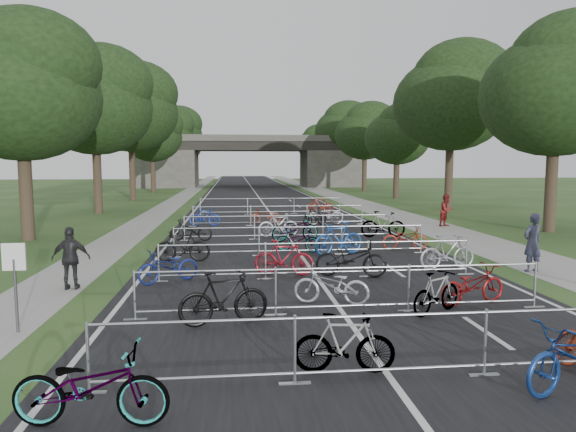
# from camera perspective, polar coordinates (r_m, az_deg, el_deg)

# --- Properties ---
(ground) EXTENTS (200.00, 200.00, 0.00)m
(ground) POSITION_cam_1_polar(r_m,az_deg,el_deg) (8.65, 11.39, -17.43)
(ground) COLOR #26451D
(ground) RESTS_ON ground
(road) EXTENTS (11.00, 140.00, 0.01)m
(road) POSITION_cam_1_polar(r_m,az_deg,el_deg) (57.71, -3.64, 2.60)
(road) COLOR black
(road) RESTS_ON ground
(sidewalk_right) EXTENTS (3.00, 140.00, 0.01)m
(sidewalk_right) POSITION_cam_1_polar(r_m,az_deg,el_deg) (58.59, 4.20, 2.64)
(sidewalk_right) COLOR gray
(sidewalk_right) RESTS_ON ground
(sidewalk_left) EXTENTS (2.00, 140.00, 0.01)m
(sidewalk_left) POSITION_cam_1_polar(r_m,az_deg,el_deg) (57.88, -11.09, 2.51)
(sidewalk_left) COLOR gray
(sidewalk_left) RESTS_ON ground
(lane_markings) EXTENTS (0.12, 140.00, 0.00)m
(lane_markings) POSITION_cam_1_polar(r_m,az_deg,el_deg) (57.71, -3.64, 2.59)
(lane_markings) COLOR silver
(lane_markings) RESTS_ON ground
(overpass_bridge) EXTENTS (31.00, 8.00, 7.05)m
(overpass_bridge) POSITION_cam_1_polar(r_m,az_deg,el_deg) (72.60, -4.17, 6.07)
(overpass_bridge) COLOR #45413D
(overpass_bridge) RESTS_ON ground
(park_sign) EXTENTS (0.45, 0.06, 1.83)m
(park_sign) POSITION_cam_1_polar(r_m,az_deg,el_deg) (11.62, -28.11, -5.39)
(park_sign) COLOR #4C4C51
(park_sign) RESTS_ON ground
(tree_left_0) EXTENTS (6.72, 6.72, 10.25)m
(tree_left_0) POSITION_cam_1_polar(r_m,az_deg,el_deg) (25.32, -27.41, 12.30)
(tree_left_0) COLOR #33261C
(tree_left_0) RESTS_ON ground
(tree_right_0) EXTENTS (7.17, 7.17, 10.93)m
(tree_right_0) POSITION_cam_1_polar(r_m,az_deg,el_deg) (28.38, 27.91, 12.41)
(tree_right_0) COLOR #33261C
(tree_right_0) RESTS_ON ground
(tree_left_1) EXTENTS (7.56, 7.56, 11.53)m
(tree_left_1) POSITION_cam_1_polar(r_m,az_deg,el_deg) (36.80, -20.56, 11.68)
(tree_left_1) COLOR #33261C
(tree_left_1) RESTS_ON ground
(tree_right_1) EXTENTS (8.18, 8.18, 12.47)m
(tree_right_1) POSITION_cam_1_polar(r_m,az_deg,el_deg) (39.00, 17.89, 12.31)
(tree_right_1) COLOR #33261C
(tree_right_1) RESTS_ON ground
(tree_left_2) EXTENTS (8.40, 8.40, 12.81)m
(tree_left_2) POSITION_cam_1_polar(r_m,az_deg,el_deg) (48.55, -17.01, 11.29)
(tree_left_2) COLOR #33261C
(tree_left_2) RESTS_ON ground
(tree_right_2) EXTENTS (6.16, 6.16, 9.39)m
(tree_right_2) POSITION_cam_1_polar(r_m,az_deg,el_deg) (50.03, 12.18, 8.76)
(tree_right_2) COLOR #33261C
(tree_right_2) RESTS_ON ground
(tree_left_3) EXTENTS (6.72, 6.72, 10.25)m
(tree_left_3) POSITION_cam_1_polar(r_m,az_deg,el_deg) (60.23, -14.79, 8.72)
(tree_left_3) COLOR #33261C
(tree_left_3) RESTS_ON ground
(tree_right_3) EXTENTS (7.17, 7.17, 10.93)m
(tree_right_3) POSITION_cam_1_polar(r_m,az_deg,el_deg) (61.58, 8.67, 9.19)
(tree_right_3) COLOR #33261C
(tree_right_3) RESTS_ON ground
(tree_left_4) EXTENTS (7.56, 7.56, 11.53)m
(tree_left_4) POSITION_cam_1_polar(r_m,az_deg,el_deg) (72.14, -13.36, 8.92)
(tree_left_4) COLOR #33261C
(tree_left_4) RESTS_ON ground
(tree_right_4) EXTENTS (8.18, 8.18, 12.47)m
(tree_right_4) POSITION_cam_1_polar(r_m,az_deg,el_deg) (73.29, 6.27, 9.47)
(tree_right_4) COLOR #33261C
(tree_right_4) RESTS_ON ground
(tree_left_5) EXTENTS (8.40, 8.40, 12.81)m
(tree_left_5) POSITION_cam_1_polar(r_m,az_deg,el_deg) (84.09, -12.33, 9.06)
(tree_left_5) COLOR #33261C
(tree_left_5) RESTS_ON ground
(tree_right_5) EXTENTS (6.16, 6.16, 9.39)m
(tree_right_5) POSITION_cam_1_polar(r_m,az_deg,el_deg) (84.95, 4.51, 7.69)
(tree_right_5) COLOR #33261C
(tree_right_5) RESTS_ON ground
(tree_left_6) EXTENTS (6.72, 6.72, 10.25)m
(tree_left_6) POSITION_cam_1_polar(r_m,az_deg,el_deg) (95.95, -11.53, 7.71)
(tree_left_6) COLOR #33261C
(tree_left_6) RESTS_ON ground
(tree_right_6) EXTENTS (7.17, 7.17, 10.93)m
(tree_right_6) POSITION_cam_1_polar(r_m,az_deg,el_deg) (96.80, 3.20, 8.06)
(tree_right_6) COLOR #33261C
(tree_right_6) RESTS_ON ground
(barrier_row_0) EXTENTS (9.70, 0.08, 1.10)m
(barrier_row_0) POSITION_cam_1_polar(r_m,az_deg,el_deg) (8.44, 11.47, -14.03)
(barrier_row_0) COLOR #A5A8AD
(barrier_row_0) RESTS_ON ground
(barrier_row_1) EXTENTS (9.70, 0.08, 1.10)m
(barrier_row_1) POSITION_cam_1_polar(r_m,az_deg,el_deg) (11.78, 6.15, -8.17)
(barrier_row_1) COLOR #A5A8AD
(barrier_row_1) RESTS_ON ground
(barrier_row_2) EXTENTS (9.70, 0.08, 1.10)m
(barrier_row_2) POSITION_cam_1_polar(r_m,az_deg,el_deg) (15.23, 3.28, -4.89)
(barrier_row_2) COLOR #A5A8AD
(barrier_row_2) RESTS_ON ground
(barrier_row_3) EXTENTS (9.70, 0.08, 1.10)m
(barrier_row_3) POSITION_cam_1_polar(r_m,az_deg,el_deg) (18.93, 1.41, -2.73)
(barrier_row_3) COLOR #A5A8AD
(barrier_row_3) RESTS_ON ground
(barrier_row_4) EXTENTS (9.70, 0.08, 1.10)m
(barrier_row_4) POSITION_cam_1_polar(r_m,az_deg,el_deg) (22.87, 0.10, -1.22)
(barrier_row_4) COLOR #A5A8AD
(barrier_row_4) RESTS_ON ground
(barrier_row_5) EXTENTS (9.70, 0.08, 1.10)m
(barrier_row_5) POSITION_cam_1_polar(r_m,az_deg,el_deg) (27.81, -1.01, 0.07)
(barrier_row_5) COLOR #A5A8AD
(barrier_row_5) RESTS_ON ground
(barrier_row_6) EXTENTS (9.70, 0.08, 1.10)m
(barrier_row_6) POSITION_cam_1_polar(r_m,az_deg,el_deg) (33.77, -1.91, 1.11)
(barrier_row_6) COLOR #A5A8AD
(barrier_row_6) RESTS_ON ground
(bike_0) EXTENTS (2.10, 0.92, 1.07)m
(bike_0) POSITION_cam_1_polar(r_m,az_deg,el_deg) (7.41, -21.06, -17.31)
(bike_0) COLOR #A5A8AD
(bike_0) RESTS_ON ground
(bike_1) EXTENTS (1.69, 0.67, 0.99)m
(bike_1) POSITION_cam_1_polar(r_m,az_deg,el_deg) (8.59, 6.27, -13.95)
(bike_1) COLOR #A5A8AD
(bike_1) RESTS_ON ground
(bike_2) EXTENTS (2.19, 1.41, 1.08)m
(bike_2) POSITION_cam_1_polar(r_m,az_deg,el_deg) (9.04, 29.33, -13.35)
(bike_2) COLOR navy
(bike_2) RESTS_ON ground
(bike_4) EXTENTS (1.99, 0.97, 1.15)m
(bike_4) POSITION_cam_1_polar(r_m,az_deg,el_deg) (10.98, -7.16, -9.07)
(bike_4) COLOR black
(bike_4) RESTS_ON ground
(bike_5) EXTENTS (1.92, 1.14, 0.95)m
(bike_5) POSITION_cam_1_polar(r_m,az_deg,el_deg) (12.45, 4.85, -7.70)
(bike_5) COLOR #B0B1B8
(bike_5) RESTS_ON ground
(bike_6) EXTENTS (1.62, 1.23, 0.97)m
(bike_6) POSITION_cam_1_polar(r_m,az_deg,el_deg) (12.16, 16.18, -8.21)
(bike_6) COLOR #A5A8AD
(bike_6) RESTS_ON ground
(bike_7) EXTENTS (1.94, 1.11, 0.96)m
(bike_7) POSITION_cam_1_polar(r_m,az_deg,el_deg) (13.18, 19.81, -7.24)
(bike_7) COLOR maroon
(bike_7) RESTS_ON ground
(bike_8) EXTENTS (1.86, 1.45, 0.94)m
(bike_8) POSITION_cam_1_polar(r_m,az_deg,el_deg) (15.00, -13.13, -5.49)
(bike_8) COLOR navy
(bike_8) RESTS_ON ground
(bike_9) EXTENTS (1.88, 0.89, 1.09)m
(bike_9) POSITION_cam_1_polar(r_m,az_deg,el_deg) (15.51, -0.46, -4.69)
(bike_9) COLOR maroon
(bike_9) RESTS_ON ground
(bike_10) EXTENTS (2.23, 1.25, 1.11)m
(bike_10) POSITION_cam_1_polar(r_m,az_deg,el_deg) (15.44, 7.03, -4.73)
(bike_10) COLOR black
(bike_10) RESTS_ON ground
(bike_11) EXTENTS (1.95, 0.76, 1.14)m
(bike_11) POSITION_cam_1_polar(r_m,az_deg,el_deg) (17.09, 17.30, -3.88)
(bike_11) COLOR #98969D
(bike_11) RESTS_ON ground
(bike_12) EXTENTS (1.87, 0.54, 1.12)m
(bike_12) POSITION_cam_1_polar(r_m,az_deg,el_deg) (17.99, -11.63, -3.27)
(bike_12) COLOR black
(bike_12) RESTS_ON ground
(bike_13) EXTENTS (1.85, 1.26, 0.92)m
(bike_13) POSITION_cam_1_polar(r_m,az_deg,el_deg) (19.60, 1.12, -2.69)
(bike_13) COLOR #A5A8AD
(bike_13) RESTS_ON ground
(bike_14) EXTENTS (2.12, 1.23, 1.23)m
(bike_14) POSITION_cam_1_polar(r_m,az_deg,el_deg) (19.02, 5.64, -2.51)
(bike_14) COLOR #1B4998
(bike_14) RESTS_ON ground
(bike_15) EXTENTS (1.80, 0.73, 0.92)m
(bike_15) POSITION_cam_1_polar(r_m,az_deg,el_deg) (20.55, 12.87, -2.43)
(bike_15) COLOR maroon
(bike_15) RESTS_ON ground
(bike_16) EXTENTS (1.90, 0.87, 0.96)m
(bike_16) POSITION_cam_1_polar(r_m,az_deg,el_deg) (22.63, -10.74, -1.57)
(bike_16) COLOR black
(bike_16) RESTS_ON ground
(bike_17) EXTENTS (1.91, 0.72, 1.12)m
(bike_17) POSITION_cam_1_polar(r_m,az_deg,el_deg) (23.49, -1.07, -0.99)
(bike_17) COLOR #B3B5BC
(bike_17) RESTS_ON ground
(bike_18) EXTENTS (2.23, 1.20, 1.11)m
(bike_18) POSITION_cam_1_polar(r_m,az_deg,el_deg) (22.19, 0.79, -1.42)
(bike_18) COLOR #A5A8AD
(bike_18) RESTS_ON ground
(bike_19) EXTENTS (2.05, 0.79, 1.20)m
(bike_19) POSITION_cam_1_polar(r_m,az_deg,el_deg) (23.68, 10.51, -0.94)
(bike_19) COLOR #A5A8AD
(bike_19) RESTS_ON ground
(bike_20) EXTENTS (1.69, 0.58, 1.00)m
(bike_20) POSITION_cam_1_polar(r_m,az_deg,el_deg) (27.83, -9.25, -0.10)
(bike_20) COLOR #1B3396
(bike_20) RESTS_ON ground
(bike_21) EXTENTS (1.79, 0.83, 0.90)m
(bike_21) POSITION_cam_1_polar(r_m,az_deg,el_deg) (28.55, -2.52, 0.03)
(bike_21) COLOR maroon
(bike_21) RESTS_ON ground
(bike_22) EXTENTS (1.64, 1.24, 0.98)m
(bike_22) POSITION_cam_1_polar(r_m,az_deg,el_deg) (27.54, 3.02, -0.11)
(bike_22) COLOR black
(bike_22) RESTS_ON ground
(bike_23) EXTENTS (2.15, 0.98, 1.09)m
(bike_23) POSITION_cam_1_polar(r_m,az_deg,el_deg) (28.19, 4.16, 0.14)
(bike_23) COLOR gray
(bike_23) RESTS_ON ground
(bike_27) EXTENTS (1.86, 0.75, 1.09)m
(bike_27) POSITION_cam_1_polar(r_m,az_deg,el_deg) (34.67, 3.60, 1.23)
(bike_27) COLOR maroon
(bike_27) RESTS_ON ground
(pedestrian_a) EXTENTS (0.76, 0.60, 1.84)m
(pedestrian_a) POSITION_cam_1_polar(r_m,az_deg,el_deg) (17.70, 25.52, -2.71)
(pedestrian_a) COLOR #2F2F46
(pedestrian_a) RESTS_ON ground
(pedestrian_b) EXTENTS (1.04, 0.97, 1.71)m
(pedestrian_b) POSITION_cam_1_polar(r_m,az_deg,el_deg) (28.65, 17.19, 0.59)
(pedestrian_b) COLOR maroon
(pedestrian_b) RESTS_ON ground
(pedestrian_c) EXTENTS (1.02, 0.48, 1.69)m
(pedestrian_c) POSITION_cam_1_polar(r_m,az_deg,el_deg) (14.97, -22.97, -4.39)
(pedestrian_c) COLOR black
(pedestrian_c) RESTS_ON ground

